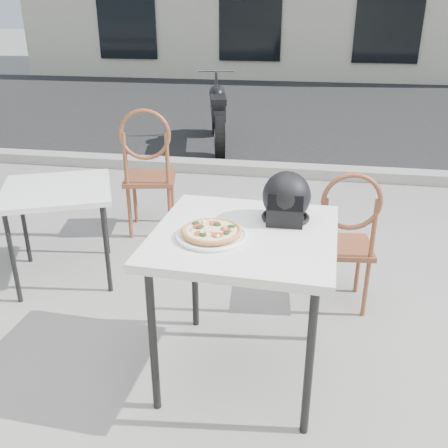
% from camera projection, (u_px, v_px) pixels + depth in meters
% --- Properties ---
extents(ground, '(80.00, 80.00, 0.00)m').
position_uv_depth(ground, '(294.00, 325.00, 3.08)').
color(ground, gray).
rests_on(ground, ground).
extents(street_asphalt, '(30.00, 8.00, 0.00)m').
position_uv_depth(street_asphalt, '(311.00, 111.00, 9.40)').
color(street_asphalt, black).
rests_on(street_asphalt, ground).
extents(curb, '(30.00, 0.25, 0.12)m').
position_uv_depth(curb, '(306.00, 171.00, 5.76)').
color(curb, gray).
rests_on(curb, ground).
extents(cafe_table_main, '(0.90, 0.90, 0.82)m').
position_uv_depth(cafe_table_main, '(244.00, 246.00, 2.41)').
color(cafe_table_main, silver).
rests_on(cafe_table_main, ground).
extents(plate, '(0.43, 0.43, 0.02)m').
position_uv_depth(plate, '(212.00, 235.00, 2.32)').
color(plate, white).
rests_on(plate, cafe_table_main).
extents(pizza, '(0.30, 0.30, 0.04)m').
position_uv_depth(pizza, '(212.00, 231.00, 2.31)').
color(pizza, '#BF7E46').
rests_on(pizza, plate).
extents(helmet, '(0.25, 0.25, 0.25)m').
position_uv_depth(helmet, '(286.00, 199.00, 2.47)').
color(helmet, black).
rests_on(helmet, cafe_table_main).
extents(cafe_chair_main, '(0.40, 0.40, 0.95)m').
position_uv_depth(cafe_chair_main, '(346.00, 234.00, 3.06)').
color(cafe_chair_main, brown).
rests_on(cafe_chair_main, ground).
extents(cafe_table_side, '(0.94, 0.94, 0.68)m').
position_uv_depth(cafe_table_side, '(57.00, 196.00, 3.41)').
color(cafe_table_side, silver).
rests_on(cafe_table_side, ground).
extents(cafe_chair_side, '(0.50, 0.50, 1.09)m').
position_uv_depth(cafe_chair_side, '(148.00, 166.00, 4.10)').
color(cafe_chair_side, brown).
rests_on(cafe_chair_side, ground).
extents(motorcycle, '(0.64, 1.95, 0.98)m').
position_uv_depth(motorcycle, '(218.00, 115.00, 6.90)').
color(motorcycle, black).
rests_on(motorcycle, street_asphalt).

